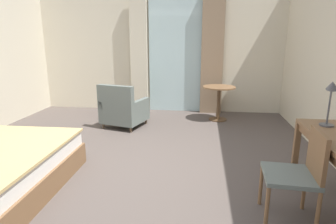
{
  "coord_description": "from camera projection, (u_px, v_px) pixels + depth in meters",
  "views": [
    {
      "loc": [
        1.03,
        -3.19,
        1.62
      ],
      "look_at": [
        0.61,
        0.18,
        0.76
      ],
      "focal_mm": 30.16,
      "sensor_mm": 36.0,
      "label": 1
    }
  ],
  "objects": [
    {
      "name": "wall_back",
      "position": [
        159.0,
        48.0,
        6.48
      ],
      "size": [
        5.78,
        0.12,
        2.88
      ],
      "primitive_type": "cube",
      "color": "beige",
      "rests_on": "ground"
    },
    {
      "name": "desk_chair",
      "position": [
        299.0,
        171.0,
        2.5
      ],
      "size": [
        0.48,
        0.49,
        0.87
      ],
      "color": "slate",
      "rests_on": "ground"
    },
    {
      "name": "curtain_panel_right",
      "position": [
        212.0,
        54.0,
        6.19
      ],
      "size": [
        0.48,
        0.1,
        2.67
      ],
      "primitive_type": "cube",
      "color": "#897056",
      "rests_on": "ground"
    },
    {
      "name": "desk_lamp",
      "position": [
        331.0,
        94.0,
        2.86
      ],
      "size": [
        0.18,
        0.23,
        0.47
      ],
      "color": "#4C4C51",
      "rests_on": "writing_desk"
    },
    {
      "name": "round_cafe_table",
      "position": [
        219.0,
        95.0,
        5.78
      ],
      "size": [
        0.67,
        0.67,
        0.71
      ],
      "color": "brown",
      "rests_on": "ground"
    },
    {
      "name": "balcony_glass_door",
      "position": [
        175.0,
        56.0,
        6.4
      ],
      "size": [
        1.21,
        0.02,
        2.53
      ],
      "primitive_type": "cube",
      "color": "silver",
      "rests_on": "ground"
    },
    {
      "name": "ground",
      "position": [
        119.0,
        175.0,
        3.6
      ],
      "size": [
        6.18,
        7.27,
        0.1
      ],
      "primitive_type": "cube",
      "color": "#564C47"
    },
    {
      "name": "curtain_panel_left",
      "position": [
        139.0,
        53.0,
        6.38
      ],
      "size": [
        0.38,
        0.1,
        2.67
      ],
      "primitive_type": "cube",
      "color": "beige",
      "rests_on": "ground"
    },
    {
      "name": "armchair_by_window",
      "position": [
        123.0,
        110.0,
        5.36
      ],
      "size": [
        0.88,
        0.89,
        0.84
      ],
      "color": "slate",
      "rests_on": "ground"
    }
  ]
}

